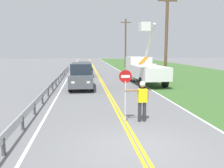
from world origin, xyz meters
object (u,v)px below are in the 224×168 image
flagger_worker (142,99)px  utility_bucket_truck (144,69)px  oncoming_sedan_second (84,69)px  utility_pole_mid (126,42)px  oncoming_suv_nearest (82,76)px  stop_sign_paddle (125,84)px  utility_pole_near (166,38)px

flagger_worker → utility_bucket_truck: utility_bucket_truck is taller
oncoming_sedan_second → utility_pole_mid: bearing=60.2°
oncoming_suv_nearest → utility_pole_mid: 23.79m
stop_sign_paddle → oncoming_suv_nearest: size_ratio=0.50×
utility_pole_near → utility_pole_mid: bearing=90.7°
flagger_worker → oncoming_suv_nearest: (-2.73, 9.24, 0.01)m
flagger_worker → oncoming_suv_nearest: size_ratio=0.39×
stop_sign_paddle → oncoming_suv_nearest: bearing=101.9°
oncoming_suv_nearest → utility_pole_near: size_ratio=0.57×
flagger_worker → utility_pole_mid: bearing=81.3°
oncoming_suv_nearest → utility_pole_near: 8.70m
oncoming_sedan_second → utility_pole_near: utility_pole_near is taller
utility_pole_near → utility_pole_mid: (-0.24, 20.19, 0.15)m
flagger_worker → oncoming_sedan_second: 18.95m
flagger_worker → stop_sign_paddle: (-0.77, -0.07, 0.66)m
flagger_worker → utility_bucket_truck: bearing=75.0°
utility_pole_mid → stop_sign_paddle: bearing=-100.0°
utility_bucket_truck → oncoming_suv_nearest: utility_bucket_truck is taller
flagger_worker → oncoming_sedan_second: (-2.49, 18.79, -0.21)m
flagger_worker → stop_sign_paddle: stop_sign_paddle is taller
utility_bucket_truck → oncoming_sedan_second: bearing=127.6°
flagger_worker → utility_pole_near: (5.07, 11.35, 3.23)m
oncoming_sedan_second → utility_pole_near: bearing=-44.6°
stop_sign_paddle → utility_pole_mid: bearing=80.0°
utility_pole_near → flagger_worker: bearing=-114.1°
flagger_worker → oncoming_sedan_second: bearing=97.5°
flagger_worker → utility_pole_near: size_ratio=0.22×
oncoming_suv_nearest → utility_pole_mid: utility_pole_mid is taller
oncoming_sedan_second → utility_pole_mid: 15.13m
flagger_worker → utility_pole_near: 12.84m
flagger_worker → stop_sign_paddle: size_ratio=0.78×
utility_bucket_truck → utility_pole_near: bearing=-5.4°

